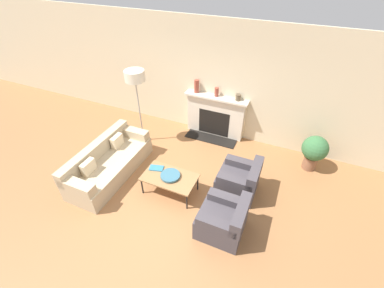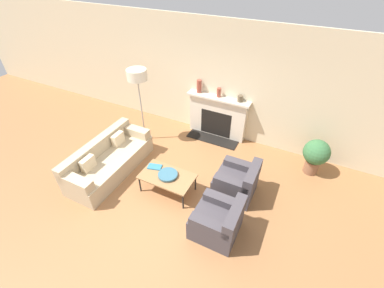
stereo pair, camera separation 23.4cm
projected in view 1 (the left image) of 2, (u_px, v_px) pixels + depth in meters
The scene contains 14 objects.
ground_plane at pixel (167, 201), 5.16m from camera, with size 18.00×18.00×0.00m, color #99663D.
wall_back at pixel (217, 81), 6.26m from camera, with size 18.00×0.06×2.90m.
fireplace at pixel (215, 116), 6.69m from camera, with size 1.62×0.59×1.12m.
couch at pixel (109, 163), 5.63m from camera, with size 0.84×2.10×0.74m.
armchair_near at pixel (224, 220), 4.45m from camera, with size 0.79×0.75×0.76m.
armchair_far at pixel (239, 180), 5.20m from camera, with size 0.79×0.75×0.76m.
coffee_table at pixel (170, 178), 5.13m from camera, with size 1.08×0.63×0.42m.
bowl at pixel (170, 175), 5.10m from camera, with size 0.39×0.39×0.06m.
book at pixel (156, 168), 5.30m from camera, with size 0.32×0.23×0.02m.
floor_lamp at pixel (135, 81), 5.78m from camera, with size 0.46×0.46×1.91m.
mantel_vase_left at pixel (197, 86), 6.42m from camera, with size 0.12×0.12×0.33m.
mantel_vase_center_left at pixel (217, 92), 6.28m from camera, with size 0.10×0.10×0.22m.
mantel_vase_center_right at pixel (238, 97), 6.13m from camera, with size 0.13×0.13×0.16m.
potted_plant at pixel (314, 150), 5.63m from camera, with size 0.56×0.56×0.85m.
Camera 1 is at (1.80, -2.89, 4.07)m, focal length 24.00 mm.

